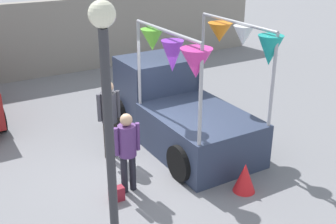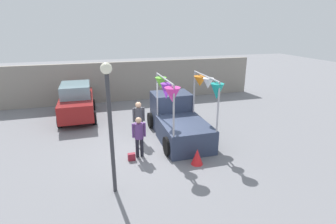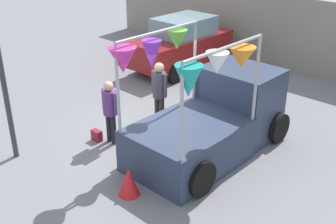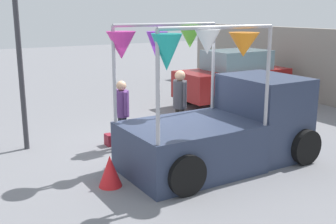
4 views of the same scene
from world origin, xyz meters
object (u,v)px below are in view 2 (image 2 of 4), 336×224
object	(u,v)px
person_customer	(139,133)
street_lamp	(109,112)
handbag	(132,157)
folded_kite_bundle_crimson	(197,157)
parked_car	(77,101)
person_vendor	(139,118)
vendor_truck	(177,118)

from	to	relation	value
person_customer	street_lamp	distance (m)	2.80
handbag	folded_kite_bundle_crimson	xyz separation A→B (m)	(2.28, -0.96, 0.16)
parked_car	person_vendor	distance (m)	4.81
vendor_truck	handbag	distance (m)	3.03
vendor_truck	street_lamp	xyz separation A→B (m)	(-3.17, -3.51, 1.71)
person_vendor	folded_kite_bundle_crimson	xyz separation A→B (m)	(1.68, -2.61, -0.80)
person_vendor	street_lamp	distance (m)	4.00
parked_car	handbag	world-z (taller)	parked_car
folded_kite_bundle_crimson	street_lamp	bearing A→B (deg)	-164.99
street_lamp	folded_kite_bundle_crimson	world-z (taller)	street_lamp
vendor_truck	person_vendor	size ratio (longest dim) A/B	2.33
person_customer	folded_kite_bundle_crimson	bearing A→B (deg)	-31.02
folded_kite_bundle_crimson	handbag	bearing A→B (deg)	157.14
vendor_truck	folded_kite_bundle_crimson	distance (m)	2.75
street_lamp	folded_kite_bundle_crimson	bearing A→B (deg)	15.01
handbag	street_lamp	xyz separation A→B (m)	(-0.79, -1.79, 2.45)
person_vendor	folded_kite_bundle_crimson	bearing A→B (deg)	-57.30
person_vendor	folded_kite_bundle_crimson	world-z (taller)	person_vendor
parked_car	street_lamp	bearing A→B (deg)	-79.83
person_customer	folded_kite_bundle_crimson	distance (m)	2.36
handbag	folded_kite_bundle_crimson	distance (m)	2.48
person_customer	vendor_truck	bearing A→B (deg)	36.88
vendor_truck	person_vendor	distance (m)	1.79
vendor_truck	folded_kite_bundle_crimson	size ratio (longest dim) A/B	6.99
person_customer	person_vendor	distance (m)	1.48
handbag	street_lamp	distance (m)	3.13
parked_car	person_vendor	xyz separation A→B (m)	(2.72, -3.96, 0.15)
parked_car	folded_kite_bundle_crimson	distance (m)	7.94
vendor_truck	person_vendor	bearing A→B (deg)	-177.66
parked_car	handbag	bearing A→B (deg)	-69.38
street_lamp	handbag	bearing A→B (deg)	66.24
parked_car	folded_kite_bundle_crimson	xyz separation A→B (m)	(4.40, -6.58, -0.64)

